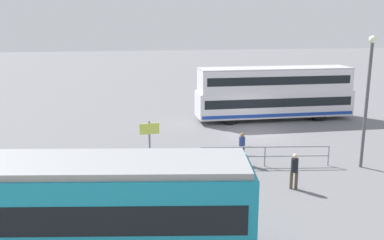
% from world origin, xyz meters
% --- Properties ---
extents(ground_plane, '(160.00, 160.00, 0.00)m').
position_xyz_m(ground_plane, '(0.00, 0.00, 0.00)').
color(ground_plane, slate).
extents(double_decker_bus, '(11.76, 2.58, 3.96)m').
position_xyz_m(double_decker_bus, '(-2.58, -3.60, 2.03)').
color(double_decker_bus, silver).
rests_on(double_decker_bus, ground).
extents(tram_yellow, '(14.15, 4.75, 3.29)m').
position_xyz_m(tram_yellow, '(11.91, 13.67, 1.71)').
color(tram_yellow, teal).
rests_on(tram_yellow, ground).
extents(pedestrian_near_railing, '(0.45, 0.45, 1.71)m').
position_xyz_m(pedestrian_near_railing, '(2.72, 5.96, 0.99)').
color(pedestrian_near_railing, '#4C3F2D').
rests_on(pedestrian_near_railing, ground).
extents(pedestrian_crossing, '(0.41, 0.41, 1.65)m').
position_xyz_m(pedestrian_crossing, '(1.37, 9.61, 0.95)').
color(pedestrian_crossing, '#4C3F2D').
rests_on(pedestrian_crossing, ground).
extents(pedestrian_railing, '(6.66, 0.97, 1.08)m').
position_xyz_m(pedestrian_railing, '(1.64, 6.51, 0.73)').
color(pedestrian_railing, gray).
rests_on(pedestrian_railing, ground).
extents(info_sign, '(1.00, 0.16, 2.48)m').
position_xyz_m(info_sign, '(7.51, 5.82, 1.69)').
color(info_sign, slate).
rests_on(info_sign, ground).
extents(street_lamp, '(0.36, 0.36, 6.67)m').
position_xyz_m(street_lamp, '(-3.22, 7.44, 3.91)').
color(street_lamp, '#4C4C51').
rests_on(street_lamp, ground).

